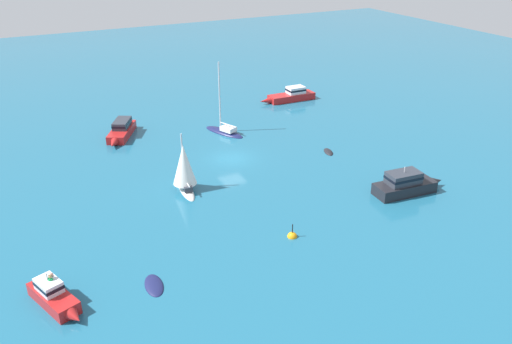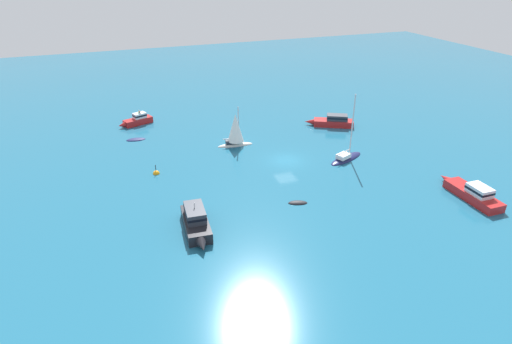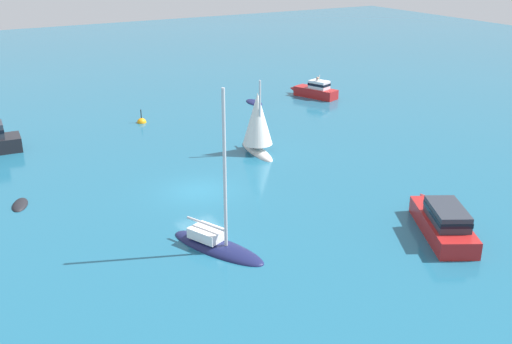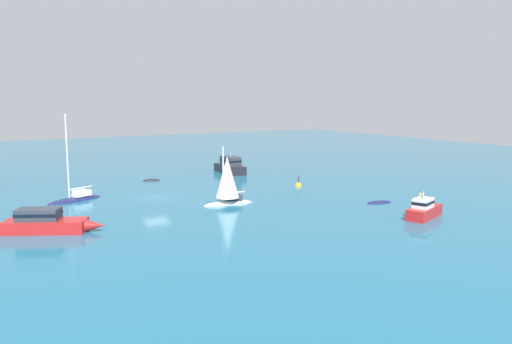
# 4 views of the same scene
# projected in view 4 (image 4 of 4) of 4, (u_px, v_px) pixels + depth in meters

# --- Properties ---
(ground_plane) EXTENTS (160.00, 160.00, 0.00)m
(ground_plane) POSITION_uv_depth(u_px,v_px,m) (156.00, 197.00, 51.69)
(ground_plane) COLOR #1E607F
(launch) EXTENTS (7.06, 4.72, 1.77)m
(launch) POSITION_uv_depth(u_px,v_px,m) (47.00, 222.00, 38.28)
(launch) COLOR #B21E1E
(launch) RESTS_ON ground
(motor_cruiser_1) EXTENTS (5.39, 3.00, 2.23)m
(motor_cruiser_1) POSITION_uv_depth(u_px,v_px,m) (425.00, 209.00, 43.00)
(motor_cruiser_1) COLOR #B21E1E
(motor_cruiser_1) RESTS_ON ground
(dinghy) EXTENTS (2.72, 1.49, 0.40)m
(dinghy) POSITION_uv_depth(u_px,v_px,m) (379.00, 203.00, 48.87)
(dinghy) COLOR #191E4C
(dinghy) RESTS_ON ground
(sloop) EXTENTS (4.87, 2.35, 5.74)m
(sloop) POSITION_uv_depth(u_px,v_px,m) (228.00, 182.00, 47.97)
(sloop) COLOR silver
(sloop) RESTS_ON ground
(dinghy_1) EXTENTS (2.17, 1.43, 0.45)m
(dinghy_1) POSITION_uv_depth(u_px,v_px,m) (152.00, 181.00, 61.76)
(dinghy_1) COLOR black
(dinghy_1) RESTS_ON ground
(sloop_1) EXTENTS (5.92, 3.75, 8.65)m
(sloop_1) POSITION_uv_depth(u_px,v_px,m) (75.00, 198.00, 49.97)
(sloop_1) COLOR #191E4C
(sloop_1) RESTS_ON ground
(cabin_cruiser) EXTENTS (2.59, 7.18, 2.67)m
(cabin_cruiser) POSITION_uv_depth(u_px,v_px,m) (229.00, 166.00, 68.11)
(cabin_cruiser) COLOR black
(cabin_cruiser) RESTS_ON ground
(channel_buoy) EXTENTS (0.79, 0.79, 1.53)m
(channel_buoy) POSITION_uv_depth(u_px,v_px,m) (298.00, 186.00, 58.09)
(channel_buoy) COLOR orange
(channel_buoy) RESTS_ON ground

